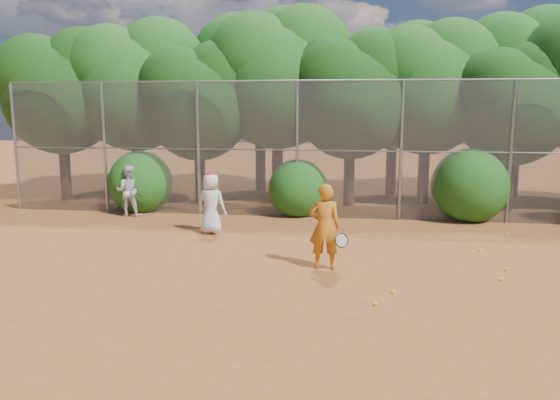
# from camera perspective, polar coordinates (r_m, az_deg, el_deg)

# --- Properties ---
(ground) EXTENTS (80.00, 80.00, 0.00)m
(ground) POSITION_cam_1_polar(r_m,az_deg,el_deg) (10.50, 3.49, -8.34)
(ground) COLOR #944E21
(ground) RESTS_ON ground
(fence_back) EXTENTS (20.05, 0.09, 4.03)m
(fence_back) POSITION_cam_1_polar(r_m,az_deg,el_deg) (16.02, 4.94, 5.36)
(fence_back) COLOR gray
(fence_back) RESTS_ON ground
(tree_0) EXTENTS (4.38, 3.81, 6.00)m
(tree_0) POSITION_cam_1_polar(r_m,az_deg,el_deg) (20.71, -21.83, 10.89)
(tree_0) COLOR black
(tree_0) RESTS_ON ground
(tree_1) EXTENTS (4.64, 4.03, 6.35)m
(tree_1) POSITION_cam_1_polar(r_m,az_deg,el_deg) (20.07, -14.80, 11.97)
(tree_1) COLOR black
(tree_1) RESTS_ON ground
(tree_2) EXTENTS (3.99, 3.47, 5.47)m
(tree_2) POSITION_cam_1_polar(r_m,az_deg,el_deg) (18.55, -8.36, 10.61)
(tree_2) COLOR black
(tree_2) RESTS_ON ground
(tree_3) EXTENTS (4.89, 4.26, 6.70)m
(tree_3) POSITION_cam_1_polar(r_m,az_deg,el_deg) (19.03, -0.06, 13.13)
(tree_3) COLOR black
(tree_3) RESTS_ON ground
(tree_4) EXTENTS (4.19, 3.64, 5.73)m
(tree_4) POSITION_cam_1_polar(r_m,az_deg,el_deg) (18.20, 7.59, 11.20)
(tree_4) COLOR black
(tree_4) RESTS_ON ground
(tree_5) EXTENTS (4.51, 3.92, 6.17)m
(tree_5) POSITION_cam_1_polar(r_m,az_deg,el_deg) (19.14, 15.32, 11.73)
(tree_5) COLOR black
(tree_5) RESTS_ON ground
(tree_6) EXTENTS (3.86, 3.36, 5.29)m
(tree_6) POSITION_cam_1_polar(r_m,az_deg,el_deg) (18.60, 23.36, 9.58)
(tree_6) COLOR black
(tree_6) RESTS_ON ground
(tree_9) EXTENTS (4.83, 4.20, 6.62)m
(tree_9) POSITION_cam_1_polar(r_m,az_deg,el_deg) (22.58, -14.89, 12.12)
(tree_9) COLOR black
(tree_9) RESTS_ON ground
(tree_10) EXTENTS (5.15, 4.48, 7.06)m
(tree_10) POSITION_cam_1_polar(r_m,az_deg,el_deg) (21.37, -1.91, 13.36)
(tree_10) COLOR black
(tree_10) RESTS_ON ground
(tree_11) EXTENTS (4.64, 4.03, 6.35)m
(tree_11) POSITION_cam_1_polar(r_m,az_deg,el_deg) (20.65, 11.98, 12.01)
(tree_11) COLOR black
(tree_11) RESTS_ON ground
(tree_12) EXTENTS (5.02, 4.37, 6.88)m
(tree_12) POSITION_cam_1_polar(r_m,az_deg,el_deg) (22.00, 23.96, 12.15)
(tree_12) COLOR black
(tree_12) RESTS_ON ground
(bush_0) EXTENTS (2.00, 2.00, 2.00)m
(bush_0) POSITION_cam_1_polar(r_m,az_deg,el_deg) (17.76, -14.37, 2.10)
(bush_0) COLOR #174C13
(bush_0) RESTS_ON ground
(bush_1) EXTENTS (1.80, 1.80, 1.80)m
(bush_1) POSITION_cam_1_polar(r_m,az_deg,el_deg) (16.52, 1.89, 1.50)
(bush_1) COLOR #174C13
(bush_1) RESTS_ON ground
(bush_2) EXTENTS (2.20, 2.20, 2.20)m
(bush_2) POSITION_cam_1_polar(r_m,az_deg,el_deg) (16.70, 19.21, 1.75)
(bush_2) COLOR #174C13
(bush_2) RESTS_ON ground
(player_yellow) EXTENTS (0.83, 0.55, 1.75)m
(player_yellow) POSITION_cam_1_polar(r_m,az_deg,el_deg) (11.02, 4.69, -2.79)
(player_yellow) COLOR #C36E16
(player_yellow) RESTS_ON ground
(player_teen) EXTENTS (0.85, 0.64, 1.60)m
(player_teen) POSITION_cam_1_polar(r_m,az_deg,el_deg) (14.19, -7.19, -0.34)
(player_teen) COLOR silver
(player_teen) RESTS_ON ground
(player_white) EXTENTS (0.89, 0.79, 1.53)m
(player_white) POSITION_cam_1_polar(r_m,az_deg,el_deg) (16.98, -15.54, 0.92)
(player_white) COLOR silver
(player_white) RESTS_ON ground
(ball_0) EXTENTS (0.07, 0.07, 0.07)m
(ball_0) POSITION_cam_1_polar(r_m,az_deg,el_deg) (11.91, 22.59, -6.72)
(ball_0) COLOR #D8EB2A
(ball_0) RESTS_ON ground
(ball_1) EXTENTS (0.07, 0.07, 0.07)m
(ball_1) POSITION_cam_1_polar(r_m,az_deg,el_deg) (13.25, 20.17, -4.95)
(ball_1) COLOR #D8EB2A
(ball_1) RESTS_ON ground
(ball_2) EXTENTS (0.07, 0.07, 0.07)m
(ball_2) POSITION_cam_1_polar(r_m,az_deg,el_deg) (9.30, 9.93, -10.65)
(ball_2) COLOR #D8EB2A
(ball_2) RESTS_ON ground
(ball_3) EXTENTS (0.07, 0.07, 0.07)m
(ball_3) POSITION_cam_1_polar(r_m,az_deg,el_deg) (11.23, 22.13, -7.66)
(ball_3) COLOR #D8EB2A
(ball_3) RESTS_ON ground
(ball_4) EXTENTS (0.07, 0.07, 0.07)m
(ball_4) POSITION_cam_1_polar(r_m,az_deg,el_deg) (9.95, 11.75, -9.36)
(ball_4) COLOR #D8EB2A
(ball_4) RESTS_ON ground
(ball_5) EXTENTS (0.07, 0.07, 0.07)m
(ball_5) POSITION_cam_1_polar(r_m,az_deg,el_deg) (15.17, 22.72, -3.31)
(ball_5) COLOR #D8EB2A
(ball_5) RESTS_ON ground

